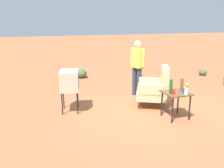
{
  "coord_description": "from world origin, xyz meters",
  "views": [
    {
      "loc": [
        5.34,
        -3.02,
        2.21
      ],
      "look_at": [
        -0.21,
        -1.06,
        0.65
      ],
      "focal_mm": 38.91,
      "sensor_mm": 36.0,
      "label": 1
    }
  ],
  "objects": [
    {
      "name": "soda_can_blue",
      "position": [
        0.96,
        0.23,
        0.68
      ],
      "size": [
        0.07,
        0.07,
        0.12
      ],
      "primitive_type": "cylinder",
      "color": "blue",
      "rests_on": "side_table"
    },
    {
      "name": "bottle_tall_amber",
      "position": [
        0.81,
        0.28,
        0.77
      ],
      "size": [
        0.07,
        0.07,
        0.3
      ],
      "primitive_type": "cylinder",
      "color": "brown",
      "rests_on": "side_table"
    },
    {
      "name": "shrub_mid",
      "position": [
        -3.83,
        -1.07,
        0.17
      ],
      "size": [
        0.45,
        0.45,
        0.35
      ],
      "primitive_type": "ellipsoid",
      "color": "#475B33",
      "rests_on": "ground"
    },
    {
      "name": "ground_plane",
      "position": [
        0.0,
        0.0,
        0.0
      ],
      "size": [
        60.0,
        60.0,
        0.0
      ],
      "primitive_type": "plane",
      "color": "#A05B38"
    },
    {
      "name": "flower_vase",
      "position": [
        1.09,
        0.21,
        0.77
      ],
      "size": [
        0.14,
        0.1,
        0.27
      ],
      "color": "silver",
      "rests_on": "side_table"
    },
    {
      "name": "bottle_wine_green",
      "position": [
        0.88,
        -0.06,
        0.78
      ],
      "size": [
        0.07,
        0.07,
        0.32
      ],
      "primitive_type": "cylinder",
      "color": "#1E5623",
      "rests_on": "side_table"
    },
    {
      "name": "armchair",
      "position": [
        0.0,
        0.07,
        0.5
      ],
      "size": [
        1.04,
        1.05,
        1.06
      ],
      "color": "brown",
      "rests_on": "ground"
    },
    {
      "name": "side_table",
      "position": [
        0.86,
        0.11,
        0.53
      ],
      "size": [
        0.56,
        0.56,
        0.62
      ],
      "color": "black",
      "rests_on": "ground"
    },
    {
      "name": "person_standing",
      "position": [
        -1.01,
        0.01,
        0.94
      ],
      "size": [
        0.55,
        0.31,
        1.64
      ],
      "color": "#2D3347",
      "rests_on": "ground"
    },
    {
      "name": "shrub_far",
      "position": [
        -2.6,
        3.74,
        0.12
      ],
      "size": [
        0.32,
        0.32,
        0.25
      ],
      "primitive_type": "ellipsoid",
      "color": "#475B33",
      "rests_on": "ground"
    },
    {
      "name": "tv_on_stand",
      "position": [
        -0.38,
        -2.1,
        0.78
      ],
      "size": [
        0.68,
        0.56,
        1.03
      ],
      "color": "black",
      "rests_on": "ground"
    },
    {
      "name": "soda_can_red",
      "position": [
        0.97,
        -0.04,
        0.68
      ],
      "size": [
        0.07,
        0.07,
        0.12
      ],
      "primitive_type": "cylinder",
      "color": "red",
      "rests_on": "side_table"
    }
  ]
}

